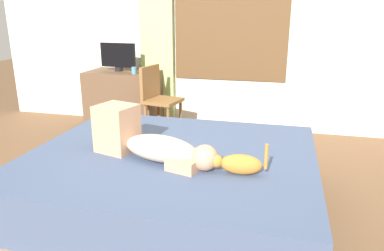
% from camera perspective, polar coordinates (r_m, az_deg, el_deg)
% --- Properties ---
extents(ground_plane, '(16.00, 16.00, 0.00)m').
position_cam_1_polar(ground_plane, '(2.79, -2.71, -14.11)').
color(ground_plane, brown).
extents(back_wall_with_window, '(6.40, 0.14, 2.90)m').
position_cam_1_polar(back_wall_with_window, '(4.71, 5.90, 17.09)').
color(back_wall_with_window, silver).
rests_on(back_wall_with_window, ground).
extents(bed, '(2.09, 1.82, 0.48)m').
position_cam_1_polar(bed, '(2.76, -3.08, -8.87)').
color(bed, '#997A56').
rests_on(bed, ground).
extents(person_lying, '(0.94, 0.47, 0.34)m').
position_cam_1_polar(person_lying, '(2.54, -6.74, -2.57)').
color(person_lying, '#CCB299').
rests_on(person_lying, bed).
extents(cat, '(0.36, 0.12, 0.21)m').
position_cam_1_polar(cat, '(2.30, 7.23, -5.96)').
color(cat, '#C67A2D').
rests_on(cat, bed).
extents(desk, '(0.90, 0.56, 0.74)m').
position_cam_1_polar(desk, '(4.82, -10.52, 4.00)').
color(desk, brown).
rests_on(desk, ground).
extents(tv_monitor, '(0.48, 0.10, 0.35)m').
position_cam_1_polar(tv_monitor, '(4.75, -11.48, 10.52)').
color(tv_monitor, black).
rests_on(tv_monitor, desk).
extents(cup, '(0.06, 0.06, 0.09)m').
position_cam_1_polar(cup, '(4.50, -9.04, 8.49)').
color(cup, teal).
rests_on(cup, desk).
extents(chair_by_desk, '(0.45, 0.45, 0.86)m').
position_cam_1_polar(chair_by_desk, '(4.32, -5.39, 4.57)').
color(chair_by_desk, brown).
rests_on(chair_by_desk, ground).
extents(curtain_left, '(0.44, 0.06, 2.69)m').
position_cam_1_polar(curtain_left, '(4.82, -5.62, 15.91)').
color(curtain_left, '#ADCC75').
rests_on(curtain_left, ground).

